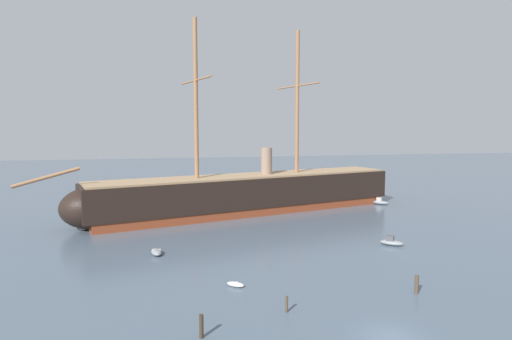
% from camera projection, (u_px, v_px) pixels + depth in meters
% --- Properties ---
extents(ground_plane, '(400.00, 400.00, 0.00)m').
position_uv_depth(ground_plane, '(391.00, 338.00, 32.38)').
color(ground_plane, '#4C5B6B').
extents(tall_ship, '(69.58, 24.48, 34.14)m').
position_uv_depth(tall_ship, '(250.00, 193.00, 79.82)').
color(tall_ship, brown).
rests_on(tall_ship, ground).
extents(dinghy_foreground_left, '(1.95, 1.84, 0.44)m').
position_uv_depth(dinghy_foreground_left, '(236.00, 284.00, 42.80)').
color(dinghy_foreground_left, silver).
rests_on(dinghy_foreground_left, ground).
extents(dinghy_mid_left, '(1.60, 2.98, 0.67)m').
position_uv_depth(dinghy_mid_left, '(156.00, 252.00, 53.57)').
color(dinghy_mid_left, gray).
rests_on(dinghy_mid_left, ground).
extents(motorboat_mid_right, '(3.15, 2.95, 1.28)m').
position_uv_depth(motorboat_mid_right, '(392.00, 242.00, 57.76)').
color(motorboat_mid_right, gray).
rests_on(motorboat_mid_right, ground).
extents(motorboat_far_right, '(3.36, 3.36, 1.41)m').
position_uv_depth(motorboat_far_right, '(380.00, 202.00, 88.63)').
color(motorboat_far_right, gray).
rests_on(motorboat_far_right, ground).
extents(dinghy_distant_centre, '(1.26, 2.77, 0.65)m').
position_uv_depth(dinghy_distant_centre, '(246.00, 200.00, 92.48)').
color(dinghy_distant_centre, gold).
rests_on(dinghy_distant_centre, ground).
extents(mooring_piling_nearest, '(0.38, 0.38, 1.78)m').
position_uv_depth(mooring_piling_nearest, '(417.00, 284.00, 40.92)').
color(mooring_piling_nearest, '#4C3D2D').
rests_on(mooring_piling_nearest, ground).
extents(mooring_piling_left_pair, '(0.25, 0.25, 1.42)m').
position_uv_depth(mooring_piling_left_pair, '(287.00, 304.00, 36.80)').
color(mooring_piling_left_pair, '#4C3D2D').
rests_on(mooring_piling_left_pair, ground).
extents(mooring_piling_right_pair, '(0.32, 0.32, 1.81)m').
position_uv_depth(mooring_piling_right_pair, '(201.00, 326.00, 32.28)').
color(mooring_piling_right_pair, '#382B1E').
rests_on(mooring_piling_right_pair, ground).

